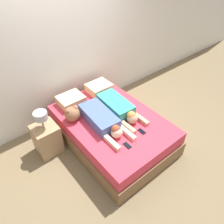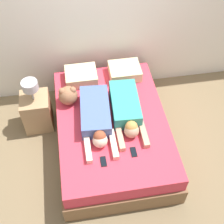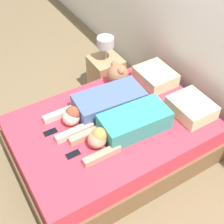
# 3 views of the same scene
# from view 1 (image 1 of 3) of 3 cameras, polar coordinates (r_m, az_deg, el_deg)

# --- Properties ---
(ground_plane) EXTENTS (12.00, 12.00, 0.00)m
(ground_plane) POSITION_cam_1_polar(r_m,az_deg,el_deg) (4.09, 0.00, -7.24)
(ground_plane) COLOR #7F6B4C
(wall_back) EXTENTS (12.00, 0.06, 2.60)m
(wall_back) POSITION_cam_1_polar(r_m,az_deg,el_deg) (4.13, -10.90, 15.09)
(wall_back) COLOR white
(wall_back) RESTS_ON ground_plane
(bed) EXTENTS (1.47, 2.09, 0.53)m
(bed) POSITION_cam_1_polar(r_m,az_deg,el_deg) (3.90, 0.00, -4.68)
(bed) COLOR brown
(bed) RESTS_ON ground_plane
(pillow_head_left) EXTENTS (0.45, 0.38, 0.16)m
(pillow_head_left) POSITION_cam_1_polar(r_m,az_deg,el_deg) (4.05, -10.66, 3.06)
(pillow_head_left) COLOR beige
(pillow_head_left) RESTS_ON bed
(pillow_head_right) EXTENTS (0.45, 0.38, 0.16)m
(pillow_head_right) POSITION_cam_1_polar(r_m,az_deg,el_deg) (4.32, -3.42, 6.35)
(pillow_head_right) COLOR beige
(pillow_head_right) RESTS_ON bed
(person_left) EXTENTS (0.42, 1.09, 0.21)m
(person_left) POSITION_cam_1_polar(r_m,az_deg,el_deg) (3.56, -2.51, -2.06)
(person_left) COLOR #4C66A5
(person_left) RESTS_ON bed
(person_right) EXTENTS (0.39, 1.02, 0.21)m
(person_right) POSITION_cam_1_polar(r_m,az_deg,el_deg) (3.78, 1.80, 1.06)
(person_right) COLOR teal
(person_right) RESTS_ON bed
(cell_phone_left) EXTENTS (0.07, 0.14, 0.01)m
(cell_phone_left) POSITION_cam_1_polar(r_m,az_deg,el_deg) (3.30, 4.01, -8.71)
(cell_phone_left) COLOR black
(cell_phone_left) RESTS_ON bed
(cell_phone_right) EXTENTS (0.07, 0.14, 0.01)m
(cell_phone_right) POSITION_cam_1_polar(r_m,az_deg,el_deg) (3.52, 7.77, -5.05)
(cell_phone_right) COLOR black
(cell_phone_right) RESTS_ON bed
(plush_toy) EXTENTS (0.26, 0.26, 0.27)m
(plush_toy) POSITION_cam_1_polar(r_m,az_deg,el_deg) (3.66, -10.37, -0.44)
(plush_toy) COLOR #996647
(plush_toy) RESTS_ON bed
(nightstand) EXTENTS (0.39, 0.39, 0.87)m
(nightstand) POSITION_cam_1_polar(r_m,az_deg,el_deg) (3.86, -16.68, -6.41)
(nightstand) COLOR tan
(nightstand) RESTS_ON ground_plane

